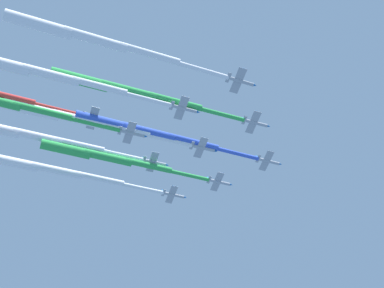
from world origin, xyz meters
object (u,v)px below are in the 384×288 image
Objects in this scene: jet_lead at (147,132)px; jet_port_outer at (93,39)px; jet_port_mid at (77,119)px; jet_trail_port at (50,75)px; jet_starboard_outer at (36,137)px; jet_starboard_inner at (127,91)px; jet_port_inner at (107,158)px; jet_starboard_mid at (55,170)px.

jet_lead is 1.00× the size of jet_port_outer.
jet_port_mid is 1.03× the size of jet_trail_port.
jet_starboard_outer is at bearing -125.91° from jet_port_mid.
jet_trail_port is at bearing -71.55° from jet_starboard_inner.
jet_starboard_inner is at bearing 55.67° from jet_port_mid.
jet_lead is 40.49m from jet_port_outer.
jet_starboard_inner reaches higher than jet_trail_port.
jet_port_mid is (18.87, -7.90, 0.42)m from jet_port_inner.
jet_starboard_inner is at bearing -18.02° from jet_lead.
jet_lead is 1.03× the size of jet_starboard_inner.
jet_starboard_outer reaches higher than jet_lead.
jet_starboard_mid is 1.08× the size of jet_trail_port.
jet_starboard_outer is 1.00× the size of jet_trail_port.
jet_starboard_mid is at bearing -161.32° from jet_port_outer.
jet_starboard_outer reaches higher than jet_port_outer.
jet_starboard_inner is 1.04× the size of jet_starboard_outer.
jet_port_mid is 0.95× the size of jet_starboard_mid.
jet_trail_port reaches higher than jet_port_mid.
jet_starboard_inner is (17.94, -5.84, 0.97)m from jet_lead.
jet_lead is at bearing 106.64° from jet_port_mid.
jet_port_mid is (6.68, -22.33, -1.21)m from jet_lead.
jet_trail_port is at bearing -131.92° from jet_port_outer.
jet_starboard_outer is (-4.66, -37.99, 0.77)m from jet_lead.
jet_starboard_outer reaches higher than jet_trail_port.
jet_port_inner is 0.97× the size of jet_starboard_inner.
jet_port_outer is (20.03, -8.22, -0.48)m from jet_starboard_inner.
jet_lead is 23.34m from jet_port_mid.
jet_starboard_mid is 1.01× the size of jet_port_outer.
jet_trail_port is (25.37, -28.09, -0.95)m from jet_lead.
jet_lead is 37.86m from jet_trail_port.
jet_port_inner is at bearing 160.02° from jet_trail_port.
jet_port_outer is at bearing 18.68° from jet_starboard_mid.
jet_lead is at bearing 49.83° from jet_port_inner.
jet_trail_port is at bearing -17.12° from jet_port_mid.
jet_port_outer is at bearing -20.31° from jet_lead.
jet_port_mid is at bearing 162.88° from jet_trail_port.
jet_lead is 40.90m from jet_starboard_mid.
jet_port_inner is 24.84m from jet_starboard_outer.
jet_starboard_mid is 47.95m from jet_trail_port.
jet_starboard_mid reaches higher than jet_port_mid.
jet_trail_port is at bearing -47.91° from jet_lead.
jet_port_mid is at bearing 54.09° from jet_starboard_outer.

